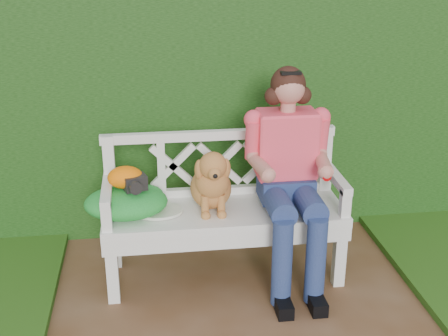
{
  "coord_description": "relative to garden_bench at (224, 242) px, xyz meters",
  "views": [
    {
      "loc": [
        -0.49,
        -2.39,
        2.09
      ],
      "look_at": [
        -0.04,
        0.97,
        0.75
      ],
      "focal_mm": 48.0,
      "sensor_mm": 36.0,
      "label": 1
    }
  ],
  "objects": [
    {
      "name": "brick_wall",
      "position": [
        0.04,
        0.93,
        0.86
      ],
      "size": [
        10.0,
        0.3,
        2.2
      ],
      "primitive_type": "cube",
      "color": "brown",
      "rests_on": "ground"
    },
    {
      "name": "ivy_hedge",
      "position": [
        0.04,
        0.71,
        0.61
      ],
      "size": [
        10.0,
        0.18,
        1.7
      ],
      "primitive_type": "cube",
      "color": "#2C5D1E",
      "rests_on": "ground"
    },
    {
      "name": "garden_bench",
      "position": [
        0.0,
        0.0,
        0.0
      ],
      "size": [
        1.63,
        0.74,
        0.48
      ],
      "primitive_type": null,
      "rotation": [
        0.0,
        0.0,
        -0.09
      ],
      "color": "white",
      "rests_on": "ground"
    },
    {
      "name": "seated_woman",
      "position": [
        0.39,
        -0.02,
        0.41
      ],
      "size": [
        0.59,
        0.77,
        1.31
      ],
      "primitive_type": null,
      "rotation": [
        0.0,
        0.0,
        0.05
      ],
      "color": "#D43E6C",
      "rests_on": "ground"
    },
    {
      "name": "dog",
      "position": [
        -0.08,
        0.0,
        0.45
      ],
      "size": [
        0.34,
        0.42,
        0.41
      ],
      "primitive_type": null,
      "rotation": [
        0.0,
        0.0,
        0.18
      ],
      "color": "brown",
      "rests_on": "garden_bench"
    },
    {
      "name": "tennis_racket",
      "position": [
        -0.43,
        -0.02,
        0.25
      ],
      "size": [
        0.6,
        0.4,
        0.03
      ],
      "primitive_type": null,
      "rotation": [
        0.0,
        0.0,
        0.32
      ],
      "color": "white",
      "rests_on": "garden_bench"
    },
    {
      "name": "green_bag",
      "position": [
        -0.6,
        -0.01,
        0.33
      ],
      "size": [
        0.61,
        0.53,
        0.17
      ],
      "primitive_type": null,
      "rotation": [
        0.0,
        0.0,
        -0.34
      ],
      "color": "#126A18",
      "rests_on": "garden_bench"
    },
    {
      "name": "camera_item",
      "position": [
        -0.54,
        -0.03,
        0.46
      ],
      "size": [
        0.16,
        0.14,
        0.09
      ],
      "primitive_type": "cube",
      "rotation": [
        0.0,
        0.0,
        0.32
      ],
      "color": "black",
      "rests_on": "green_bag"
    },
    {
      "name": "baseball_glove",
      "position": [
        -0.6,
        0.0,
        0.48
      ],
      "size": [
        0.24,
        0.2,
        0.14
      ],
      "primitive_type": "ellipsoid",
      "rotation": [
        0.0,
        0.0,
        -0.21
      ],
      "color": "orange",
      "rests_on": "green_bag"
    }
  ]
}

